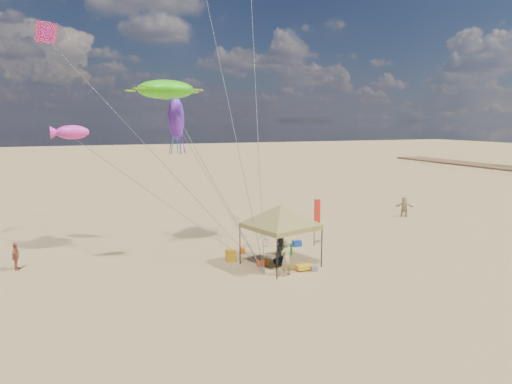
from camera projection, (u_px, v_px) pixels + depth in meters
ground at (277, 275)px, 24.08m from camera, size 280.00×280.00×0.00m
canopy_tent at (281, 207)px, 25.22m from camera, size 6.26×6.26×4.02m
feather_flag at (317, 214)px, 29.56m from camera, size 0.47×0.10×3.10m
cooler_red at (262, 263)px, 25.61m from camera, size 0.54×0.38×0.38m
cooler_blue at (297, 243)px, 29.64m from camera, size 0.54×0.38×0.38m
bag_navy at (279, 260)px, 26.08m from camera, size 0.69×0.54×0.36m
bag_orange at (242, 250)px, 28.19m from camera, size 0.54×0.69×0.36m
chair_green at (287, 249)px, 27.74m from camera, size 0.50×0.50×0.70m
chair_yellow at (231, 255)px, 26.45m from camera, size 0.50×0.50×0.70m
crate_grey at (314, 269)px, 24.74m from camera, size 0.34×0.30×0.28m
beach_cart at (304, 267)px, 24.87m from camera, size 0.90×0.50×0.24m
person_near_a at (286, 258)px, 23.91m from camera, size 0.80×0.65×1.91m
person_near_b at (281, 252)px, 25.51m from camera, size 0.99×0.97×1.60m
person_near_c at (266, 235)px, 29.46m from camera, size 1.14×0.85×1.58m
person_far_a at (16, 257)px, 24.87m from camera, size 0.56×0.94×1.50m
person_far_c at (404, 207)px, 38.75m from camera, size 1.62×1.24×1.71m
turtle_kite at (166, 90)px, 26.94m from camera, size 3.48×2.85×1.11m
fish_kite at (73, 132)px, 23.54m from camera, size 1.82×1.38×0.72m
squid_kite at (176, 118)px, 29.52m from camera, size 1.13×1.13×2.69m
stunt_kite_pink at (46, 33)px, 29.83m from camera, size 1.47×1.11×1.23m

